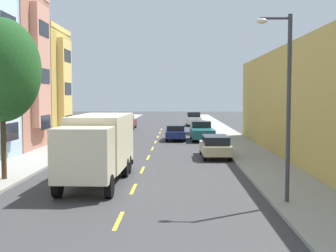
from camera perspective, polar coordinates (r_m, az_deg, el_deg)
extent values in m
plane|color=#38383A|center=(37.55, -1.78, -2.40)|extent=(160.00, 160.00, 0.00)
cube|color=#99968E|center=(36.64, -13.12, -2.55)|extent=(3.20, 120.00, 0.14)
cube|color=#99968E|center=(35.88, 9.46, -2.64)|extent=(3.20, 120.00, 0.14)
cube|color=yellow|center=(14.98, -6.43, -12.09)|extent=(0.14, 2.20, 0.01)
cube|color=yellow|center=(19.80, -4.50, -8.12)|extent=(0.14, 2.20, 0.01)
cube|color=yellow|center=(24.70, -3.35, -5.71)|extent=(0.14, 2.20, 0.01)
cube|color=yellow|center=(29.63, -2.58, -4.10)|extent=(0.14, 2.20, 0.01)
cube|color=yellow|center=(34.57, -2.04, -2.94)|extent=(0.14, 2.20, 0.01)
cube|color=yellow|center=(39.54, -1.63, -2.08)|extent=(0.14, 2.20, 0.01)
cube|color=yellow|center=(44.51, -1.32, -1.41)|extent=(0.14, 2.20, 0.01)
cube|color=yellow|center=(49.48, -1.07, -0.87)|extent=(0.14, 2.20, 0.01)
cube|color=yellow|center=(54.46, -0.86, -0.44)|extent=(0.14, 2.20, 0.01)
cube|color=#CAE7FE|center=(28.35, -20.42, 7.18)|extent=(0.55, 3.10, 8.47)
cube|color=#1E232D|center=(28.27, -19.68, -0.73)|extent=(0.04, 2.35, 1.10)
cube|color=#1E232D|center=(28.21, -19.83, 5.88)|extent=(0.04, 2.35, 1.10)
cube|color=#1E232D|center=(28.52, -19.99, 12.43)|extent=(0.04, 2.35, 1.10)
cube|color=#E19B83|center=(35.06, -16.15, 7.42)|extent=(0.55, 3.10, 9.20)
cube|color=#1E232D|center=(34.96, -15.56, 0.48)|extent=(0.04, 2.35, 1.10)
cube|color=#1E232D|center=(34.93, -15.67, 6.28)|extent=(0.04, 2.35, 1.10)
cube|color=#1E232D|center=(35.27, -15.77, 12.04)|extent=(0.04, 2.35, 1.10)
cube|color=tan|center=(43.65, -20.78, 4.82)|extent=(11.27, 6.88, 10.03)
cube|color=#F9D572|center=(42.38, -14.04, 12.11)|extent=(0.60, 6.88, 0.44)
cube|color=#F9D572|center=(41.82, -13.23, 5.57)|extent=(0.55, 3.10, 7.83)
cube|color=#1E232D|center=(41.79, -12.76, 0.63)|extent=(0.04, 2.35, 1.10)
cube|color=#1E232D|center=(41.74, -12.82, 4.76)|extent=(0.04, 2.35, 1.10)
cube|color=#1E232D|center=(41.89, -12.89, 8.88)|extent=(0.04, 2.35, 1.10)
cylinder|color=#47331E|center=(22.51, -20.58, -2.22)|extent=(0.24, 0.24, 3.37)
ellipsoid|color=#1E4C1E|center=(22.42, -20.80, 6.82)|extent=(3.68, 3.68, 4.95)
cylinder|color=#38383D|center=(16.98, 15.39, 2.12)|extent=(0.16, 0.16, 7.00)
cylinder|color=#38383D|center=(17.08, 13.76, 13.44)|extent=(1.10, 0.10, 0.10)
ellipsoid|color=silver|center=(16.97, 12.06, 13.19)|extent=(0.44, 0.28, 0.20)
cube|color=beige|center=(22.00, -8.55, -1.87)|extent=(2.51, 5.83, 2.54)
cube|color=beige|center=(18.10, -10.96, -3.68)|extent=(2.34, 1.95, 2.20)
cube|color=black|center=(17.17, -11.67, -2.47)|extent=(2.02, 0.12, 0.97)
cube|color=black|center=(24.94, -7.29, -4.64)|extent=(2.40, 0.21, 0.24)
cylinder|color=black|center=(18.53, -14.16, -7.56)|extent=(0.30, 0.97, 0.96)
cylinder|color=black|center=(18.05, -7.63, -7.78)|extent=(0.30, 0.97, 0.96)
cylinder|color=black|center=(24.04, -10.24, -4.88)|extent=(0.30, 0.97, 0.96)
cylinder|color=black|center=(23.68, -5.21, -4.97)|extent=(0.30, 0.97, 0.96)
cylinder|color=black|center=(22.99, -10.84, -5.29)|extent=(0.30, 0.97, 0.96)
cylinder|color=black|center=(22.60, -5.58, -5.40)|extent=(0.30, 0.97, 0.96)
cube|color=silver|center=(61.20, 3.32, 0.76)|extent=(2.03, 4.83, 0.90)
cube|color=black|center=(61.16, 3.33, 1.51)|extent=(1.76, 2.81, 0.70)
cylinder|color=black|center=(62.91, 4.03, 0.44)|extent=(0.23, 0.66, 0.66)
cylinder|color=black|center=(62.81, 2.45, 0.44)|extent=(0.23, 0.66, 0.66)
cylinder|color=black|center=(59.66, 4.23, 0.25)|extent=(0.23, 0.66, 0.66)
cylinder|color=black|center=(59.56, 2.57, 0.25)|extent=(0.23, 0.66, 0.66)
cube|color=orange|center=(38.95, -8.31, -1.29)|extent=(1.84, 4.52, 0.60)
cube|color=black|center=(39.12, -8.26, -0.45)|extent=(1.61, 2.18, 0.50)
cylinder|color=black|center=(37.61, -9.85, -1.95)|extent=(0.23, 0.66, 0.66)
cylinder|color=black|center=(37.35, -7.47, -1.96)|extent=(0.23, 0.66, 0.66)
cylinder|color=black|center=(40.61, -9.07, -1.51)|extent=(0.23, 0.66, 0.66)
cylinder|color=black|center=(40.37, -6.86, -1.52)|extent=(0.23, 0.66, 0.66)
cube|color=tan|center=(29.73, 6.10, -2.85)|extent=(1.87, 4.72, 0.62)
cube|color=black|center=(29.30, 6.18, -1.80)|extent=(1.63, 2.84, 0.55)
cylinder|color=black|center=(31.43, 7.27, -3.06)|extent=(0.23, 0.66, 0.66)
cylinder|color=black|center=(31.28, 4.35, -3.07)|extent=(0.23, 0.66, 0.66)
cylinder|color=black|center=(28.29, 8.03, -3.84)|extent=(0.23, 0.66, 0.66)
cylinder|color=black|center=(28.12, 4.79, -3.87)|extent=(0.23, 0.66, 0.66)
cube|color=black|center=(44.68, -7.07, -0.48)|extent=(2.14, 5.35, 0.80)
cube|color=black|center=(43.49, -7.34, 0.32)|extent=(1.80, 1.64, 0.60)
cylinder|color=black|center=(43.11, -8.64, -1.19)|extent=(0.24, 0.67, 0.66)
cylinder|color=black|center=(42.80, -6.30, -1.21)|extent=(0.24, 0.67, 0.66)
cylinder|color=black|center=(46.64, -7.77, -0.80)|extent=(0.24, 0.67, 0.66)
cylinder|color=black|center=(46.35, -5.61, -0.81)|extent=(0.24, 0.67, 0.66)
cube|color=#333338|center=(48.42, 4.00, -0.24)|extent=(1.80, 4.50, 0.60)
cube|color=black|center=(48.16, 4.02, 0.39)|extent=(1.59, 2.16, 0.50)
cylinder|color=black|center=(50.01, 4.82, -0.46)|extent=(0.22, 0.66, 0.66)
cylinder|color=black|center=(49.94, 3.01, -0.46)|extent=(0.22, 0.66, 0.66)
cylinder|color=black|center=(46.97, 5.06, -0.75)|extent=(0.22, 0.66, 0.66)
cylinder|color=black|center=(46.89, 3.13, -0.74)|extent=(0.22, 0.66, 0.66)
cube|color=maroon|center=(55.67, -5.31, 0.39)|extent=(2.05, 5.32, 0.80)
cube|color=black|center=(54.47, -5.44, 1.05)|extent=(1.77, 1.61, 0.60)
cylinder|color=black|center=(54.01, -6.44, -0.15)|extent=(0.23, 0.66, 0.66)
cylinder|color=black|center=(53.82, -4.56, -0.15)|extent=(0.23, 0.66, 0.66)
cylinder|color=black|center=(57.58, -6.00, 0.10)|extent=(0.23, 0.66, 0.66)
cylinder|color=black|center=(57.40, -4.23, 0.10)|extent=(0.23, 0.66, 0.66)
cube|color=#195B60|center=(40.85, 4.43, -0.88)|extent=(2.11, 5.34, 0.80)
cube|color=black|center=(41.95, 4.31, 0.21)|extent=(1.79, 1.63, 0.60)
cylinder|color=black|center=(42.74, 5.43, -1.21)|extent=(0.23, 0.66, 0.66)
cylinder|color=black|center=(42.61, 3.05, -1.21)|extent=(0.23, 0.66, 0.66)
cylinder|color=black|center=(39.17, 5.93, -1.68)|extent=(0.23, 0.66, 0.66)
cylinder|color=black|center=(39.03, 3.32, -1.68)|extent=(0.23, 0.66, 0.66)
cube|color=navy|center=(41.01, 0.99, -0.99)|extent=(1.80, 4.50, 0.60)
cube|color=black|center=(40.74, 0.99, -0.24)|extent=(1.58, 2.16, 0.50)
cylinder|color=black|center=(42.56, 2.06, -1.21)|extent=(0.22, 0.66, 0.66)
cylinder|color=black|center=(42.57, -0.07, -1.21)|extent=(0.22, 0.66, 0.66)
cylinder|color=black|center=(39.51, 2.12, -1.61)|extent=(0.22, 0.66, 0.66)
cylinder|color=black|center=(39.52, -0.17, -1.61)|extent=(0.22, 0.66, 0.66)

